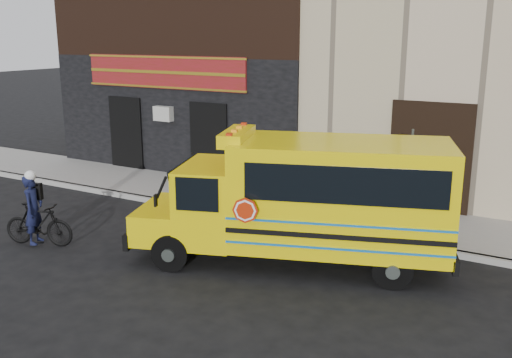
{
  "coord_description": "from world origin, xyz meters",
  "views": [
    {
      "loc": [
        7.31,
        -10.15,
        4.92
      ],
      "look_at": [
        0.57,
        1.85,
        1.4
      ],
      "focal_mm": 40.0,
      "sensor_mm": 36.0,
      "label": 1
    }
  ],
  "objects_px": {
    "sign_pole": "(409,180)",
    "bicycle": "(39,224)",
    "school_bus": "(309,197)",
    "cyclist": "(34,211)"
  },
  "relations": [
    {
      "from": "school_bus",
      "to": "cyclist",
      "type": "xyz_separation_m",
      "value": [
        -6.14,
        -2.15,
        -0.67
      ]
    },
    {
      "from": "bicycle",
      "to": "cyclist",
      "type": "relative_size",
      "value": 1.04
    },
    {
      "from": "sign_pole",
      "to": "cyclist",
      "type": "bearing_deg",
      "value": -148.59
    },
    {
      "from": "sign_pole",
      "to": "cyclist",
      "type": "height_order",
      "value": "sign_pole"
    },
    {
      "from": "school_bus",
      "to": "cyclist",
      "type": "distance_m",
      "value": 6.54
    },
    {
      "from": "bicycle",
      "to": "cyclist",
      "type": "height_order",
      "value": "cyclist"
    },
    {
      "from": "school_bus",
      "to": "bicycle",
      "type": "distance_m",
      "value": 6.49
    },
    {
      "from": "bicycle",
      "to": "cyclist",
      "type": "distance_m",
      "value": 0.33
    },
    {
      "from": "sign_pole",
      "to": "bicycle",
      "type": "relative_size",
      "value": 1.58
    },
    {
      "from": "bicycle",
      "to": "sign_pole",
      "type": "bearing_deg",
      "value": -75.81
    }
  ]
}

